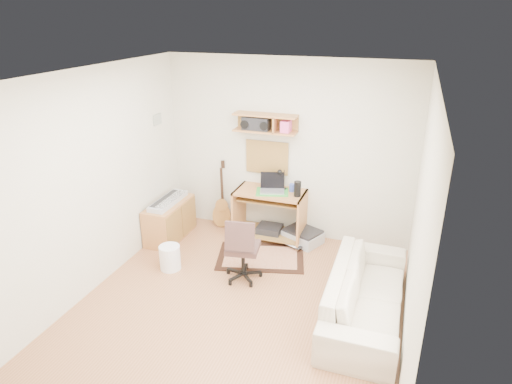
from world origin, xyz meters
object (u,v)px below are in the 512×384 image
(desk, at_px, (270,215))
(sofa, at_px, (367,286))
(cabinet, at_px, (170,220))
(printer, at_px, (303,237))
(task_chair, at_px, (243,248))

(desk, height_order, sofa, sofa)
(cabinet, bearing_deg, printer, 14.17)
(task_chair, xyz_separation_m, cabinet, (-1.42, 0.69, -0.16))
(task_chair, height_order, printer, task_chair)
(task_chair, distance_m, printer, 1.32)
(cabinet, xyz_separation_m, printer, (1.91, 0.48, -0.19))
(task_chair, bearing_deg, desk, 81.27)
(cabinet, height_order, sofa, sofa)
(printer, relative_size, sofa, 0.26)
(cabinet, bearing_deg, sofa, -18.01)
(printer, bearing_deg, cabinet, -141.33)
(task_chair, xyz_separation_m, sofa, (1.54, -0.27, -0.05))
(desk, relative_size, sofa, 0.51)
(cabinet, relative_size, printer, 1.77)
(sofa, bearing_deg, desk, 47.59)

